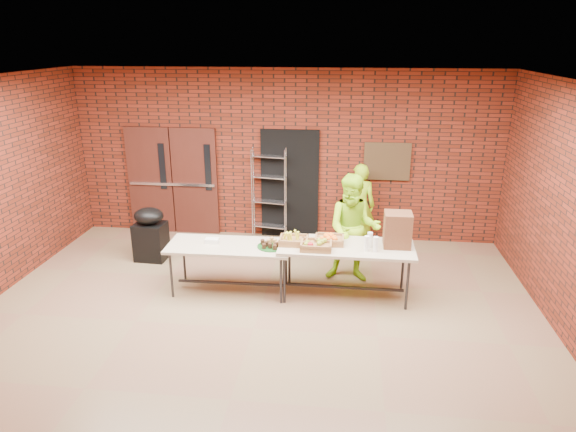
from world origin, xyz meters
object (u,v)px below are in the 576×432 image
object	(u,v)px
table_left	(229,249)
volunteer_man	(354,229)
covered_grill	(150,234)
table_right	(346,250)
coffee_dispenser	(397,230)
wire_rack	(269,194)
volunteer_woman	(359,206)

from	to	relation	value
table_left	volunteer_man	size ratio (longest dim) A/B	1.07
table_left	covered_grill	world-z (taller)	covered_grill
table_right	coffee_dispenser	bearing A→B (deg)	6.36
table_left	table_right	bearing A→B (deg)	0.71
wire_rack	coffee_dispenser	size ratio (longest dim) A/B	3.46
table_right	volunteer_man	xyz separation A→B (m)	(0.11, 0.56, 0.13)
table_right	volunteer_woman	distance (m)	2.02
table_right	wire_rack	bearing A→B (deg)	124.19
covered_grill	volunteer_man	world-z (taller)	volunteer_man
volunteer_woman	volunteer_man	bearing A→B (deg)	88.25
coffee_dispenser	table_left	bearing A→B (deg)	-177.33
wire_rack	table_left	xyz separation A→B (m)	(-0.27, -2.27, -0.19)
covered_grill	volunteer_woman	distance (m)	3.76
wire_rack	table_right	bearing A→B (deg)	-46.91
table_right	covered_grill	distance (m)	3.53
coffee_dispenser	volunteer_man	distance (m)	0.81
table_right	table_left	bearing A→B (deg)	-178.14
volunteer_woman	coffee_dispenser	bearing A→B (deg)	107.48
wire_rack	coffee_dispenser	distance (m)	3.09
volunteer_woman	table_left	bearing A→B (deg)	48.85
covered_grill	volunteer_man	size ratio (longest dim) A/B	0.54
volunteer_woman	covered_grill	bearing A→B (deg)	18.71
table_left	volunteer_woman	xyz separation A→B (m)	(1.97, 2.05, 0.09)
coffee_dispenser	covered_grill	distance (m)	4.25
table_right	coffee_dispenser	world-z (taller)	coffee_dispenser
volunteer_man	volunteer_woman	bearing A→B (deg)	89.10
coffee_dispenser	covered_grill	bearing A→B (deg)	167.70
table_right	coffee_dispenser	xyz separation A→B (m)	(0.73, 0.07, 0.32)
table_left	coffee_dispenser	bearing A→B (deg)	2.03
coffee_dispenser	volunteer_man	xyz separation A→B (m)	(-0.62, 0.49, -0.20)
table_left	coffee_dispenser	size ratio (longest dim) A/B	3.64
table_right	covered_grill	bearing A→B (deg)	164.51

